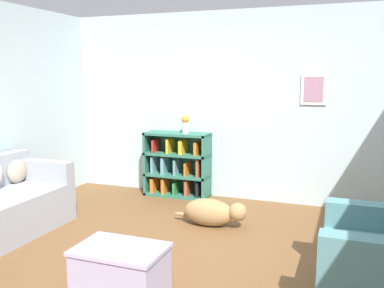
# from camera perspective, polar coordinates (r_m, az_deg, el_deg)

# --- Properties ---
(ground_plane) EXTENTS (14.00, 14.00, 0.00)m
(ground_plane) POSITION_cam_1_polar(r_m,az_deg,el_deg) (4.20, -1.98, -15.14)
(ground_plane) COLOR brown
(wall_back) EXTENTS (5.60, 0.13, 2.60)m
(wall_back) POSITION_cam_1_polar(r_m,az_deg,el_deg) (5.98, 6.27, 5.01)
(wall_back) COLOR silver
(wall_back) RESTS_ON ground_plane
(bookshelf) EXTENTS (0.93, 0.33, 0.92)m
(bookshelf) POSITION_cam_1_polar(r_m,az_deg,el_deg) (6.16, -1.97, -2.88)
(bookshelf) COLOR #2D6B56
(bookshelf) RESTS_ON ground_plane
(coffee_table) EXTENTS (0.68, 0.46, 0.44)m
(coffee_table) POSITION_cam_1_polar(r_m,az_deg,el_deg) (3.45, -9.47, -16.59)
(coffee_table) COLOR #ADA3CC
(coffee_table) RESTS_ON ground_plane
(dog) EXTENTS (0.89, 0.29, 0.32)m
(dog) POSITION_cam_1_polar(r_m,az_deg,el_deg) (5.00, 2.76, -9.07)
(dog) COLOR #9E7A4C
(dog) RESTS_ON ground_plane
(vase) EXTENTS (0.11, 0.11, 0.26)m
(vase) POSITION_cam_1_polar(r_m,az_deg,el_deg) (5.99, -0.89, 2.82)
(vase) COLOR silver
(vase) RESTS_ON bookshelf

